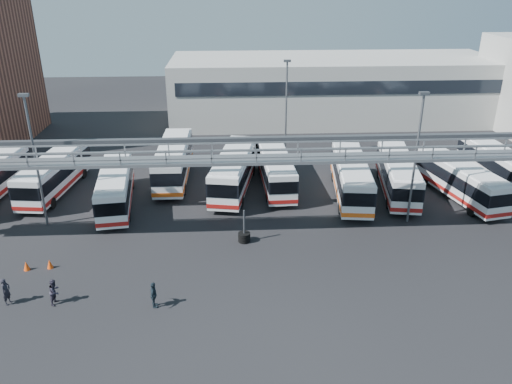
{
  "coord_description": "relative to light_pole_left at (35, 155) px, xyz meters",
  "views": [
    {
      "loc": [
        -1.77,
        -27.23,
        17.74
      ],
      "look_at": [
        0.07,
        6.0,
        3.24
      ],
      "focal_mm": 35.0,
      "sensor_mm": 36.0,
      "label": 1
    }
  ],
  "objects": [
    {
      "name": "ground",
      "position": [
        16.0,
        -8.0,
        -5.73
      ],
      "size": [
        140.0,
        140.0,
        0.0
      ],
      "primitive_type": "plane",
      "color": "black",
      "rests_on": "ground"
    },
    {
      "name": "gantry",
      "position": [
        16.0,
        -2.13,
        -0.22
      ],
      "size": [
        51.4,
        5.15,
        7.1
      ],
      "color": "gray",
      "rests_on": "ground"
    },
    {
      "name": "warehouse",
      "position": [
        28.0,
        30.0,
        -1.73
      ],
      "size": [
        42.0,
        14.0,
        8.0
      ],
      "primitive_type": "cube",
      "color": "#9E9E99",
      "rests_on": "ground"
    },
    {
      "name": "light_pole_left",
      "position": [
        0.0,
        0.0,
        0.0
      ],
      "size": [
        0.7,
        0.35,
        10.21
      ],
      "color": "#4C4F54",
      "rests_on": "ground"
    },
    {
      "name": "light_pole_mid",
      "position": [
        28.0,
        -1.0,
        0.0
      ],
      "size": [
        0.7,
        0.35,
        10.21
      ],
      "color": "#4C4F54",
      "rests_on": "ground"
    },
    {
      "name": "light_pole_back",
      "position": [
        20.0,
        14.0,
        0.0
      ],
      "size": [
        0.7,
        0.35,
        10.21
      ],
      "color": "#4C4F54",
      "rests_on": "ground"
    },
    {
      "name": "bus_1",
      "position": [
        -1.21,
        6.48,
        -3.93
      ],
      "size": [
        3.72,
        10.93,
        3.25
      ],
      "rotation": [
        0.0,
        0.0,
        -0.12
      ],
      "color": "silver",
      "rests_on": "ground"
    },
    {
      "name": "bus_2",
      "position": [
        4.74,
        3.25,
        -3.99
      ],
      "size": [
        3.69,
        10.58,
        3.15
      ],
      "rotation": [
        0.0,
        0.0,
        0.13
      ],
      "color": "silver",
      "rests_on": "ground"
    },
    {
      "name": "bus_3",
      "position": [
        8.98,
        8.89,
        -3.8
      ],
      "size": [
        2.78,
        11.48,
        3.48
      ],
      "rotation": [
        0.0,
        0.0,
        -0.01
      ],
      "color": "silver",
      "rests_on": "ground"
    },
    {
      "name": "bus_4",
      "position": [
        14.59,
        6.17,
        -3.82
      ],
      "size": [
        4.65,
        11.64,
        3.45
      ],
      "rotation": [
        0.0,
        0.0,
        -0.18
      ],
      "color": "silver",
      "rests_on": "ground"
    },
    {
      "name": "bus_5",
      "position": [
        18.31,
        6.64,
        -3.96
      ],
      "size": [
        2.8,
        10.59,
        3.19
      ],
      "rotation": [
        0.0,
        0.0,
        0.03
      ],
      "color": "silver",
      "rests_on": "ground"
    },
    {
      "name": "bus_6",
      "position": [
        24.58,
        4.02,
        -3.87
      ],
      "size": [
        3.84,
        11.27,
        3.35
      ],
      "rotation": [
        0.0,
        0.0,
        -0.12
      ],
      "color": "silver",
      "rests_on": "ground"
    },
    {
      "name": "bus_7",
      "position": [
        28.83,
        4.58,
        -3.92
      ],
      "size": [
        4.25,
        11.02,
        3.27
      ],
      "rotation": [
        0.0,
        0.0,
        -0.17
      ],
      "color": "silver",
      "rests_on": "ground"
    },
    {
      "name": "bus_8",
      "position": [
        33.83,
        3.14,
        -3.99
      ],
      "size": [
        4.35,
        10.6,
        3.14
      ],
      "rotation": [
        0.0,
        0.0,
        0.19
      ],
      "color": "silver",
      "rests_on": "ground"
    },
    {
      "name": "bus_9",
      "position": [
        38.8,
        6.55,
        -3.95
      ],
      "size": [
        3.01,
        10.72,
        3.22
      ],
      "rotation": [
        0.0,
        0.0,
        0.05
      ],
      "color": "silver",
      "rests_on": "ground"
    },
    {
      "name": "pedestrian_a",
      "position": [
        1.03,
        -10.18,
        -4.88
      ],
      "size": [
        0.53,
        0.69,
        1.7
      ],
      "primitive_type": "imported",
      "rotation": [
        0.0,
        0.0,
        1.35
      ],
      "color": "black",
      "rests_on": "ground"
    },
    {
      "name": "pedestrian_b",
      "position": [
        3.83,
        -10.28,
        -4.93
      ],
      "size": [
        0.75,
        0.88,
        1.59
      ],
      "primitive_type": "imported",
      "rotation": [
        0.0,
        0.0,
        1.37
      ],
      "color": "#282432",
      "rests_on": "ground"
    },
    {
      "name": "pedestrian_d",
      "position": [
        9.66,
        -10.98,
        -4.91
      ],
      "size": [
        0.41,
        0.96,
        1.64
      ],
      "primitive_type": "imported",
      "rotation": [
        0.0,
        0.0,
        1.58
      ],
      "color": "#1A2730",
      "rests_on": "ground"
    },
    {
      "name": "cone_left",
      "position": [
        2.23,
        -6.37,
        -5.41
      ],
      "size": [
        0.42,
        0.42,
        0.62
      ],
      "primitive_type": "cone",
      "rotation": [
        0.0,
        0.0,
        0.08
      ],
      "color": "#F84A0D",
      "rests_on": "ground"
    },
    {
      "name": "cone_right",
      "position": [
        0.78,
        -6.52,
        -5.41
      ],
      "size": [
        0.42,
        0.42,
        0.64
      ],
      "primitive_type": "cone",
      "rotation": [
        0.0,
        0.0,
        0.05
      ],
      "color": "#F84A0D",
      "rests_on": "ground"
    },
    {
      "name": "tire_stack",
      "position": [
        15.13,
        -3.5,
        -5.3
      ],
      "size": [
        0.88,
        0.88,
        2.51
      ],
      "color": "black",
      "rests_on": "ground"
    }
  ]
}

